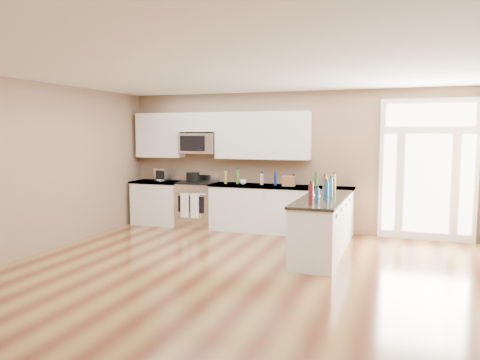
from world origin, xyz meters
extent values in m
plane|color=#582B18|center=(0.00, 0.00, 0.00)|extent=(8.00, 8.00, 0.00)
plane|color=#8A6F57|center=(0.00, 4.00, 1.40)|extent=(7.00, 0.00, 7.00)
plane|color=white|center=(0.00, 0.00, 2.80)|extent=(8.00, 8.00, 0.00)
cube|color=white|center=(-2.87, 3.69, 0.45)|extent=(1.06, 0.62, 0.90)
cube|color=black|center=(-2.87, 3.69, 0.05)|extent=(1.02, 0.52, 0.10)
cube|color=black|center=(-2.87, 3.69, 0.92)|extent=(1.10, 0.66, 0.04)
cube|color=white|center=(-0.16, 3.69, 0.45)|extent=(2.81, 0.62, 0.90)
cube|color=black|center=(-0.16, 3.69, 0.05)|extent=(2.77, 0.52, 0.10)
cube|color=black|center=(-0.16, 3.69, 0.92)|extent=(2.85, 0.66, 0.04)
cube|color=white|center=(0.93, 2.24, 0.45)|extent=(0.65, 2.28, 0.90)
cube|color=black|center=(0.93, 2.24, 0.05)|extent=(0.61, 2.18, 0.10)
cube|color=black|center=(0.93, 2.24, 0.92)|extent=(0.69, 2.32, 0.04)
cube|color=white|center=(-2.88, 3.83, 1.93)|extent=(1.04, 0.33, 0.95)
cube|color=white|center=(-0.57, 3.83, 1.93)|extent=(1.94, 0.33, 0.95)
cube|color=white|center=(-1.95, 3.83, 2.20)|extent=(0.82, 0.33, 0.40)
cube|color=silver|center=(-1.95, 3.80, 1.76)|extent=(0.78, 0.40, 0.42)
cube|color=black|center=(-2.01, 3.59, 1.76)|extent=(0.56, 0.01, 0.32)
cube|color=white|center=(2.55, 3.96, 1.30)|extent=(1.70, 0.08, 2.60)
cube|color=white|center=(2.55, 3.91, 1.05)|extent=(0.78, 0.02, 1.80)
cube|color=white|center=(1.89, 3.91, 1.05)|extent=(0.22, 0.02, 1.80)
cube|color=white|center=(3.21, 3.91, 1.05)|extent=(0.22, 0.02, 1.80)
cube|color=white|center=(2.55, 3.91, 2.30)|extent=(1.50, 0.02, 0.40)
cube|color=silver|center=(-1.95, 3.69, 0.46)|extent=(0.78, 0.64, 0.92)
cube|color=black|center=(-1.95, 3.69, 0.94)|extent=(0.78, 0.60, 0.03)
cube|color=silver|center=(-1.95, 3.99, 1.01)|extent=(0.78, 0.04, 0.14)
cube|color=black|center=(-1.95, 3.36, 0.52)|extent=(0.58, 0.01, 0.34)
cylinder|color=silver|center=(-1.95, 3.34, 0.74)|extent=(0.70, 0.02, 0.02)
cube|color=white|center=(-2.07, 3.33, 0.50)|extent=(0.18, 0.02, 0.50)
cube|color=white|center=(-1.85, 3.33, 0.50)|extent=(0.18, 0.02, 0.50)
cylinder|color=black|center=(-2.03, 3.66, 1.06)|extent=(0.34, 0.34, 0.22)
cube|color=silver|center=(-2.81, 3.79, 1.07)|extent=(0.37, 0.32, 0.27)
cube|color=brown|center=(0.03, 3.66, 1.04)|extent=(0.25, 0.19, 0.20)
imported|color=white|center=(-2.75, 3.57, 0.96)|extent=(0.22, 0.22, 0.04)
imported|color=white|center=(0.83, 2.07, 0.97)|extent=(0.18, 0.18, 0.05)
imported|color=white|center=(-0.92, 3.65, 0.99)|extent=(0.16, 0.16, 0.10)
cylinder|color=#19591E|center=(0.10, 3.77, 1.04)|extent=(0.08, 0.08, 0.19)
cylinder|color=navy|center=(0.93, 1.70, 1.04)|extent=(0.06, 0.06, 0.21)
cylinder|color=brown|center=(0.99, 3.00, 1.04)|extent=(0.08, 0.08, 0.20)
cylinder|color=olive|center=(-1.30, 3.67, 1.07)|extent=(0.06, 0.06, 0.27)
cylinder|color=#26727F|center=(1.03, 2.35, 1.09)|extent=(0.06, 0.06, 0.30)
cylinder|color=#591919|center=(0.89, 1.40, 1.09)|extent=(0.07, 0.07, 0.31)
cylinder|color=#B2B2B7|center=(-0.55, 3.74, 1.05)|extent=(0.07, 0.07, 0.23)
cylinder|color=navy|center=(-0.25, 3.67, 1.07)|extent=(0.06, 0.06, 0.26)
cylinder|color=#3F7226|center=(-1.05, 3.70, 1.09)|extent=(0.07, 0.07, 0.30)
cylinder|color=#19591E|center=(0.55, 3.73, 1.07)|extent=(0.06, 0.06, 0.26)
cylinder|color=navy|center=(1.00, 2.05, 1.08)|extent=(0.08, 0.08, 0.28)
cylinder|color=brown|center=(0.88, 2.70, 1.09)|extent=(0.07, 0.07, 0.30)
cylinder|color=olive|center=(0.90, 3.64, 1.07)|extent=(0.08, 0.08, 0.26)
camera|label=1|loc=(2.13, -5.22, 1.96)|focal=35.00mm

